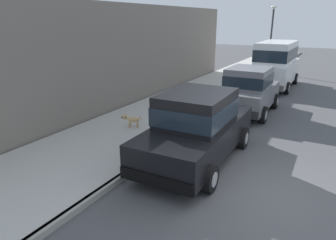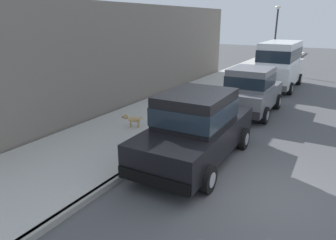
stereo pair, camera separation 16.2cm
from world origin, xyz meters
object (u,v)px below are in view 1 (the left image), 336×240
object	(u,v)px
car_white_van	(276,62)
street_lamp	(272,31)
dog_tan	(131,119)
car_black_sedan	(197,126)
car_grey_hatchback	(249,90)

from	to	relation	value
car_white_van	street_lamp	world-z (taller)	street_lamp
dog_tan	street_lamp	size ratio (longest dim) A/B	0.16
car_black_sedan	car_grey_hatchback	world-z (taller)	car_black_sedan
car_black_sedan	dog_tan	world-z (taller)	car_black_sedan
car_grey_hatchback	car_white_van	distance (m)	5.75
car_white_van	dog_tan	size ratio (longest dim) A/B	7.11
car_white_van	dog_tan	xyz separation A→B (m)	(-2.80, -9.86, -0.97)
car_black_sedan	car_white_van	bearing A→B (deg)	90.50
car_grey_hatchback	dog_tan	distance (m)	5.07
car_grey_hatchback	dog_tan	xyz separation A→B (m)	(-2.89, -4.13, -0.55)
car_grey_hatchback	car_black_sedan	bearing A→B (deg)	-89.87
dog_tan	car_grey_hatchback	bearing A→B (deg)	55.04
car_black_sedan	car_white_van	xyz separation A→B (m)	(-0.10, 10.89, 0.41)
street_lamp	dog_tan	bearing A→B (deg)	-95.54
car_white_van	dog_tan	bearing A→B (deg)	-105.87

